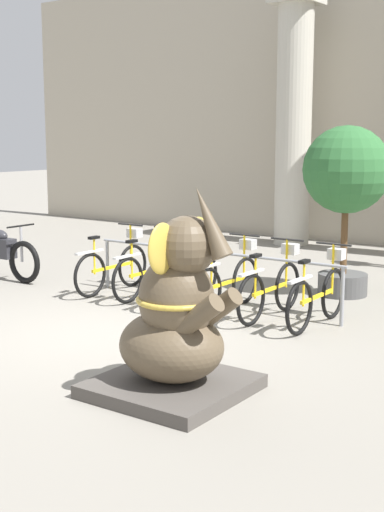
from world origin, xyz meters
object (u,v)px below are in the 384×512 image
(bicycle_0, at_px, (114,266))
(bicycle_5, at_px, (318,295))
(bicycle_3, at_px, (228,281))
(potted_tree, at_px, (346,179))
(elephant_statue, at_px, (176,324))
(bicycle_1, at_px, (151,270))
(bicycle_2, at_px, (186,276))
(bicycle_4, at_px, (271,287))

(bicycle_0, distance_m, bicycle_5, 3.39)
(bicycle_3, distance_m, potted_tree, 2.37)
(elephant_statue, bearing_deg, bicycle_1, 131.96)
(bicycle_2, relative_size, potted_tree, 0.65)
(bicycle_4, distance_m, elephant_statue, 3.03)
(bicycle_2, bearing_deg, bicycle_3, 3.25)
(bicycle_0, distance_m, elephant_statue, 4.47)
(bicycle_0, xyz_separation_m, elephant_statue, (3.36, -2.93, 0.27))
(bicycle_2, height_order, potted_tree, potted_tree)
(bicycle_0, bearing_deg, bicycle_2, 0.03)
(bicycle_1, xyz_separation_m, bicycle_3, (1.36, -0.01, 0.00))
(bicycle_5, bearing_deg, bicycle_0, 179.80)
(bicycle_1, height_order, bicycle_5, same)
(bicycle_1, xyz_separation_m, potted_tree, (2.25, 1.74, 1.32))
(bicycle_1, height_order, elephant_statue, elephant_statue)
(bicycle_3, xyz_separation_m, elephant_statue, (1.32, -2.97, 0.27))
(bicycle_0, xyz_separation_m, bicycle_4, (2.71, 0.01, 0.00))
(bicycle_0, distance_m, bicycle_4, 2.71)
(bicycle_0, height_order, bicycle_2, same)
(bicycle_1, height_order, bicycle_4, same)
(potted_tree, bearing_deg, bicycle_0, -148.61)
(bicycle_0, relative_size, bicycle_5, 1.00)
(elephant_statue, bearing_deg, bicycle_2, 124.29)
(bicycle_5, distance_m, potted_tree, 2.28)
(bicycle_0, bearing_deg, bicycle_5, -0.20)
(bicycle_4, relative_size, potted_tree, 0.65)
(bicycle_0, bearing_deg, bicycle_1, 3.81)
(bicycle_4, bearing_deg, potted_tree, 82.92)
(bicycle_0, height_order, potted_tree, potted_tree)
(bicycle_4, bearing_deg, bicycle_2, -179.52)
(elephant_statue, distance_m, potted_tree, 4.86)
(bicycle_4, xyz_separation_m, bicycle_5, (0.68, -0.02, 0.00))
(elephant_statue, bearing_deg, bicycle_4, 102.36)
(bicycle_5, xyz_separation_m, potted_tree, (-0.46, 1.80, 1.32))
(bicycle_3, bearing_deg, potted_tree, 62.82)
(bicycle_0, distance_m, bicycle_3, 2.03)
(bicycle_2, xyz_separation_m, potted_tree, (1.58, 1.79, 1.32))
(bicycle_5, bearing_deg, bicycle_2, 179.65)
(bicycle_4, distance_m, potted_tree, 2.23)
(bicycle_3, distance_m, bicycle_4, 0.68)
(bicycle_2, bearing_deg, bicycle_4, 0.48)
(bicycle_0, relative_size, potted_tree, 0.65)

